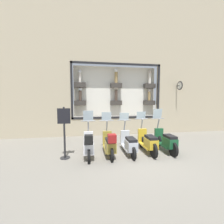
# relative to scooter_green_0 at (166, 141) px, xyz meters

# --- Properties ---
(ground_plane) EXTENTS (120.00, 120.00, 0.00)m
(ground_plane) POSITION_rel_scooter_green_0_xyz_m (-0.18, 1.40, -0.45)
(ground_plane) COLOR gray
(building_facade) EXTENTS (1.19, 36.00, 10.99)m
(building_facade) POSITION_rel_scooter_green_0_xyz_m (3.43, 1.40, 5.15)
(building_facade) COLOR tan
(building_facade) RESTS_ON ground_plane
(scooter_green_0) EXTENTS (1.81, 0.60, 1.72)m
(scooter_green_0) POSITION_rel_scooter_green_0_xyz_m (0.00, 0.00, 0.00)
(scooter_green_0) COLOR black
(scooter_green_0) RESTS_ON ground_plane
(scooter_yellow_1) EXTENTS (1.81, 0.61, 1.60)m
(scooter_yellow_1) POSITION_rel_scooter_green_0_xyz_m (-0.00, 0.78, -0.00)
(scooter_yellow_1) COLOR black
(scooter_yellow_1) RESTS_ON ground_plane
(scooter_silver_2) EXTENTS (1.79, 0.61, 1.56)m
(scooter_silver_2) POSITION_rel_scooter_green_0_xyz_m (-0.01, 1.57, -0.03)
(scooter_silver_2) COLOR black
(scooter_silver_2) RESTS_ON ground_plane
(scooter_olive_3) EXTENTS (1.79, 0.60, 1.60)m
(scooter_olive_3) POSITION_rel_scooter_green_0_xyz_m (-0.07, 2.35, 0.01)
(scooter_olive_3) COLOR black
(scooter_olive_3) RESTS_ON ground_plane
(scooter_white_4) EXTENTS (1.79, 0.61, 1.67)m
(scooter_white_4) POSITION_rel_scooter_green_0_xyz_m (-0.07, 3.13, 0.01)
(scooter_white_4) COLOR black
(scooter_white_4) RESTS_ON ground_plane
(shop_sign_post) EXTENTS (0.36, 0.45, 1.88)m
(shop_sign_post) POSITION_rel_scooter_green_0_xyz_m (-0.04, 3.99, 0.57)
(shop_sign_post) COLOR #232326
(shop_sign_post) RESTS_ON ground_plane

